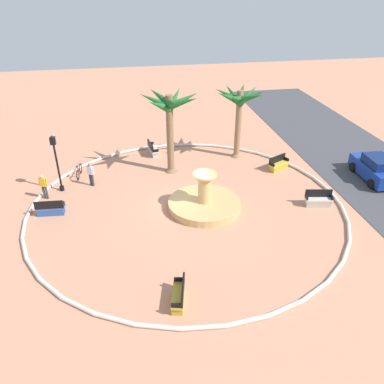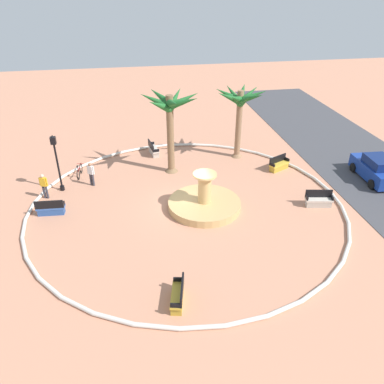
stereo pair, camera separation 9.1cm
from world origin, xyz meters
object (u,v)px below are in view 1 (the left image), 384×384
at_px(lamppost, 56,159).
at_px(palm_tree_near_fountain, 170,113).
at_px(parked_car_leftmost, 375,169).
at_px(fountain, 204,203).
at_px(palm_tree_by_curb, 240,103).
at_px(bench_north, 278,165).
at_px(person_cyclist_helmet, 91,173).
at_px(bench_east, 153,150).
at_px(bench_west, 318,201).
at_px(bicycle_red_frame, 79,171).
at_px(bench_southwest, 179,297).
at_px(person_cyclist_photo, 44,185).
at_px(bench_southeast, 51,209).

bearing_deg(lamppost, palm_tree_near_fountain, 101.24).
height_order(palm_tree_near_fountain, parked_car_leftmost, palm_tree_near_fountain).
height_order(fountain, palm_tree_by_curb, palm_tree_by_curb).
distance_m(bench_north, lamppost, 14.93).
bearing_deg(person_cyclist_helmet, bench_north, 90.29).
xyz_separation_m(palm_tree_by_curb, bench_east, (-1.52, -6.22, -3.78)).
distance_m(bench_west, person_cyclist_helmet, 14.36).
height_order(fountain, bicycle_red_frame, fountain).
relative_size(bench_southwest, lamppost, 0.44).
bearing_deg(bicycle_red_frame, lamppost, -28.61).
height_order(palm_tree_by_curb, person_cyclist_photo, palm_tree_by_curb).
relative_size(bench_west, bench_southwest, 1.00).
relative_size(bicycle_red_frame, parked_car_leftmost, 0.42).
distance_m(fountain, bench_east, 8.59).
relative_size(bench_north, lamppost, 0.44).
distance_m(bench_west, lamppost, 16.15).
bearing_deg(lamppost, bench_southeast, -5.92).
bearing_deg(palm_tree_by_curb, person_cyclist_helmet, -75.54).
bearing_deg(person_cyclist_helmet, palm_tree_near_fountain, 101.90).
height_order(fountain, bench_west, fountain).
distance_m(bench_southwest, person_cyclist_photo, 12.14).
distance_m(palm_tree_near_fountain, lamppost, 7.71).
bearing_deg(fountain, bench_southeast, -95.64).
bearing_deg(bench_southwest, bench_east, 178.76).
bearing_deg(parked_car_leftmost, palm_tree_near_fountain, -105.18).
relative_size(palm_tree_near_fountain, bench_southeast, 3.49).
height_order(fountain, person_cyclist_helmet, fountain).
distance_m(bench_west, parked_car_leftmost, 5.87).
distance_m(bench_west, bench_southwest, 11.26).
distance_m(bench_southwest, lamppost, 12.57).
distance_m(palm_tree_by_curb, bench_east, 7.43).
height_order(bench_southwest, person_cyclist_photo, person_cyclist_photo).
height_order(bench_southwest, parked_car_leftmost, parked_car_leftmost).
height_order(palm_tree_near_fountain, bench_north, palm_tree_near_fountain).
relative_size(bench_east, parked_car_leftmost, 0.41).
xyz_separation_m(person_cyclist_photo, parked_car_leftmost, (1.30, 21.47, -0.15)).
xyz_separation_m(fountain, bench_west, (0.98, 6.76, 0.02)).
relative_size(fountain, bench_southwest, 2.58).
bearing_deg(person_cyclist_helmet, parked_car_leftmost, 82.48).
height_order(bench_west, person_cyclist_helmet, person_cyclist_helmet).
distance_m(fountain, bicycle_red_frame, 9.38).
height_order(bench_east, bench_north, same).
distance_m(bench_west, person_cyclist_photo, 16.65).
bearing_deg(person_cyclist_photo, bicycle_red_frame, 145.41).
relative_size(fountain, palm_tree_by_curb, 0.81).
xyz_separation_m(palm_tree_by_curb, bench_southeast, (5.88, -12.80, -3.78)).
bearing_deg(person_cyclist_photo, person_cyclist_helmet, 113.24).
distance_m(palm_tree_by_curb, person_cyclist_helmet, 11.43).
bearing_deg(fountain, parked_car_leftmost, 97.31).
xyz_separation_m(bench_east, bench_north, (4.19, 8.52, 0.00)).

